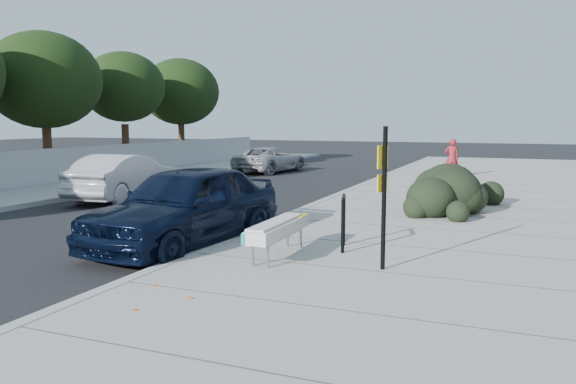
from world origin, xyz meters
name	(u,v)px	position (x,y,z in m)	size (l,w,h in m)	color
ground	(193,261)	(0.00, 0.00, 0.00)	(120.00, 120.00, 0.00)	black
sidewalk_near	(521,230)	(5.60, 5.00, 0.07)	(11.20, 50.00, 0.15)	gray
sidewalk_far	(26,197)	(-9.50, 5.00, 0.07)	(3.00, 50.00, 0.15)	gray
curb_near	(293,214)	(0.00, 5.00, 0.08)	(0.22, 50.00, 0.17)	#9E9E99
curb_far	(61,199)	(-8.00, 5.00, 0.08)	(0.22, 50.00, 0.17)	#9E9E99
tree_far_d	(44,80)	(-12.50, 9.00, 4.19)	(4.60, 4.60, 6.16)	#332114
tree_far_e	(124,87)	(-12.50, 14.00, 4.18)	(4.00, 4.00, 5.90)	#332114
tree_far_f	(180,92)	(-12.50, 19.00, 4.19)	(4.40, 4.40, 6.07)	#332114
bench	(278,229)	(1.56, 0.35, 0.65)	(0.45, 2.10, 0.63)	gray
bike_rack	(343,217)	(2.47, 1.35, 0.76)	(0.23, 0.68, 1.02)	black
sign_post	(383,188)	(3.48, 0.18, 1.48)	(0.14, 0.26, 2.33)	black
hedge	(458,184)	(4.00, 7.00, 0.85)	(1.87, 3.74, 1.40)	black
sedan_navy	(186,205)	(-0.80, 1.04, 0.84)	(1.98, 4.93, 1.68)	black
wagon_silver	(125,177)	(-6.37, 6.14, 0.75)	(1.58, 4.53, 1.49)	#B0B0B5
suv_silver	(270,160)	(-6.00, 17.00, 0.63)	(2.09, 4.54, 1.26)	#9EA1A4
pedestrian	(452,158)	(2.85, 16.31, 0.98)	(0.60, 0.40, 1.65)	maroon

